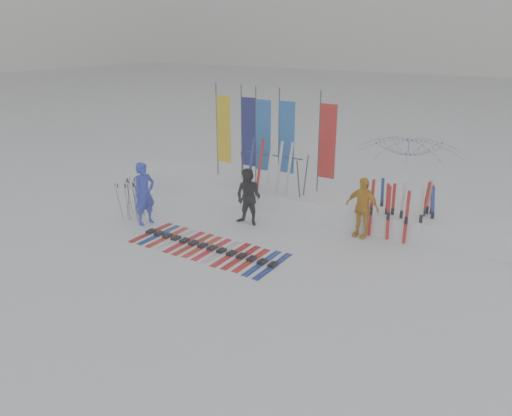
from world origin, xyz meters
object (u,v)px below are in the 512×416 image
Objects in this scene: person_blue at (144,194)px; person_black at (249,197)px; person_yellow at (362,207)px; tent_canopy at (405,182)px; ski_rack at (274,168)px; ski_row at (207,247)px.

person_blue is 1.11× the size of person_black.
tent_canopy reaches higher than person_yellow.
ski_rack reaches higher than person_yellow.
person_yellow reaches higher than ski_row.
ski_rack is (-3.97, -0.66, -0.00)m from tent_canopy.
person_blue is 3.07m from person_black.
person_blue is at bearing -149.77° from tent_canopy.
person_yellow is at bearing -11.68° from ski_rack.
person_blue reaches higher than ski_row.
ski_row is (0.03, -2.06, -0.82)m from person_black.
person_yellow is 0.41× the size of ski_row.
ski_rack is (-3.21, 0.66, 0.52)m from person_yellow.
person_blue is 2.84m from ski_row.
person_black is (2.62, 1.59, -0.09)m from person_blue.
person_yellow reaches higher than person_black.
tent_canopy is at bearing 27.41° from person_black.
ski_rack is at bearing 91.18° from ski_row.
tent_canopy is (6.54, 3.81, 0.44)m from person_blue.
person_black is at bearing -47.70° from person_blue.
ski_rack is at bearing 177.30° from person_yellow.
tent_canopy is 4.02m from ski_rack.
person_blue is 4.09m from ski_rack.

